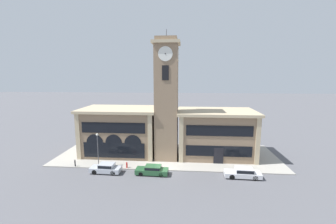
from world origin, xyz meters
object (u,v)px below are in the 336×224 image
(parked_car_far, at_px, (243,172))
(fire_hydrant, at_px, (127,165))
(parked_car_near, at_px, (106,168))
(parked_car_mid, at_px, (152,170))
(street_lamp, at_px, (98,145))
(bollard, at_px, (75,163))

(parked_car_far, xyz_separation_m, fire_hydrant, (-16.62, 1.67, -0.16))
(parked_car_near, bearing_deg, fire_hydrant, -144.99)
(parked_car_mid, height_order, street_lamp, street_lamp)
(street_lamp, distance_m, bollard, 4.62)
(parked_car_far, relative_size, bollard, 4.64)
(parked_car_near, xyz_separation_m, fire_hydrant, (2.59, 1.67, -0.16))
(parked_car_near, bearing_deg, bollard, -13.91)
(street_lamp, relative_size, bollard, 4.85)
(parked_car_far, distance_m, street_lamp, 21.31)
(parked_car_near, relative_size, street_lamp, 0.86)
(street_lamp, relative_size, fire_hydrant, 5.91)
(parked_car_near, relative_size, parked_car_far, 0.90)
(parked_car_far, bearing_deg, parked_car_near, 2.22)
(parked_car_mid, relative_size, fire_hydrant, 5.31)
(street_lamp, bearing_deg, bollard, -175.58)
(parked_car_near, xyz_separation_m, parked_car_mid, (6.69, 0.00, -0.06))
(street_lamp, xyz_separation_m, fire_hydrant, (4.42, -0.17, -3.01))
(parked_car_far, height_order, street_lamp, street_lamp)
(parked_car_far, relative_size, street_lamp, 0.96)
(parked_car_near, height_order, fire_hydrant, parked_car_near)
(parked_car_near, bearing_deg, parked_car_mid, -177.78)
(parked_car_near, xyz_separation_m, bollard, (-5.40, 1.56, -0.06))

